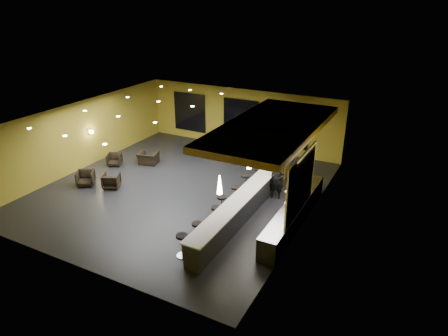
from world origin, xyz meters
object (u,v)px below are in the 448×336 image
at_px(bar_counter, 243,207).
at_px(staff_b, 304,175).
at_px(pendant_2, 272,142).
at_px(staff_a, 277,180).
at_px(bar_stool_5, 245,181).
at_px(armchair_c, 115,159).
at_px(armchair_d, 148,158).
at_px(pendant_0, 220,185).
at_px(bar_stool_0, 182,243).
at_px(staff_c, 302,182).
at_px(bar_stool_6, 258,174).
at_px(armchair_b, 111,181).
at_px(bar_stool_3, 221,203).
at_px(bar_stool_2, 216,213).
at_px(bar_stool_4, 235,192).
at_px(armchair_a, 86,178).
at_px(pendant_1, 249,160).
at_px(bar_stool_1, 197,230).
at_px(column, 283,143).
at_px(prep_counter, 294,214).

distance_m(bar_counter, staff_b, 3.78).
distance_m(pendant_2, staff_b, 2.19).
xyz_separation_m(staff_a, bar_stool_5, (-1.52, -0.04, -0.36)).
height_order(armchair_c, armchair_d, armchair_d).
bearing_deg(pendant_0, bar_stool_0, -118.19).
xyz_separation_m(staff_b, staff_c, (0.11, -0.74, 0.02)).
height_order(pendant_0, bar_stool_6, pendant_0).
distance_m(armchair_b, bar_stool_3, 5.77).
relative_size(pendant_2, staff_c, 0.42).
height_order(pendant_0, bar_stool_2, pendant_0).
height_order(bar_stool_4, bar_stool_6, bar_stool_6).
xyz_separation_m(armchair_a, bar_stool_2, (7.27, -0.30, 0.16)).
xyz_separation_m(pendant_1, bar_stool_1, (-0.73, -2.89, -1.83)).
relative_size(bar_stool_2, bar_stool_4, 1.11).
distance_m(pendant_0, bar_stool_1, 2.01).
height_order(armchair_d, bar_stool_6, bar_stool_6).
height_order(pendant_1, bar_stool_5, pendant_1).
relative_size(staff_a, bar_stool_3, 2.23).
xyz_separation_m(bar_counter, pendant_1, (0.00, 0.50, 1.85)).
bearing_deg(bar_stool_6, column, 61.77).
xyz_separation_m(staff_c, bar_stool_3, (-2.52, -2.85, -0.32)).
height_order(pendant_2, bar_stool_1, pendant_2).
xyz_separation_m(prep_counter, bar_stool_3, (-2.92, -0.62, 0.08)).
distance_m(prep_counter, bar_stool_6, 3.87).
height_order(armchair_d, bar_stool_5, bar_stool_5).
relative_size(staff_c, bar_stool_1, 2.06).
relative_size(bar_stool_0, bar_stool_6, 1.10).
relative_size(armchair_d, bar_stool_0, 1.17).
height_order(armchair_b, bar_stool_6, bar_stool_6).
bearing_deg(bar_counter, pendant_1, 90.00).
distance_m(prep_counter, bar_stool_2, 3.09).
height_order(armchair_d, bar_stool_0, bar_stool_0).
height_order(bar_counter, armchair_c, bar_counter).
bearing_deg(armchair_b, bar_stool_4, 167.67).
distance_m(armchair_b, bar_stool_4, 5.99).
height_order(staff_a, bar_stool_2, staff_a).
height_order(pendant_1, bar_stool_6, pendant_1).
distance_m(pendant_1, bar_stool_3, 2.15).
bearing_deg(staff_c, bar_stool_5, 171.41).
xyz_separation_m(prep_counter, pendant_0, (-2.00, -2.50, 1.92)).
distance_m(pendant_0, staff_b, 5.86).
bearing_deg(staff_b, armchair_c, -160.79).
height_order(pendant_1, staff_b, pendant_1).
bearing_deg(bar_stool_2, bar_stool_6, 90.58).
bearing_deg(pendant_2, pendant_1, -90.00).
xyz_separation_m(bar_stool_1, bar_stool_2, (0.05, 1.36, 0.00)).
height_order(armchair_a, bar_stool_1, bar_stool_1).
bearing_deg(staff_a, bar_stool_6, 134.03).
distance_m(pendant_0, pendant_2, 5.00).
relative_size(armchair_a, bar_stool_5, 0.97).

